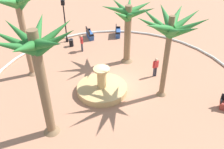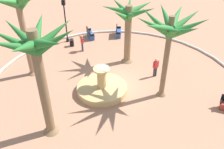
{
  "view_description": "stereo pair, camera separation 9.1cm",
  "coord_description": "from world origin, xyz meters",
  "px_view_note": "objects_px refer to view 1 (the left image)",
  "views": [
    {
      "loc": [
        0.54,
        14.7,
        10.69
      ],
      "look_at": [
        0.31,
        0.3,
        1.0
      ],
      "focal_mm": 38.62,
      "sensor_mm": 36.0,
      "label": 1
    },
    {
      "loc": [
        0.44,
        14.7,
        10.69
      ],
      "look_at": [
        0.31,
        0.3,
        1.0
      ],
      "focal_mm": 38.62,
      "sensor_mm": 36.0,
      "label": 2
    }
  ],
  "objects_px": {
    "bench_north": "(118,33)",
    "palm_tree_mid_plaza": "(128,20)",
    "palm_tree_by_curb": "(170,30)",
    "fountain": "(102,88)",
    "lamppost": "(65,17)",
    "palm_tree_far_side": "(19,9)",
    "bench_west": "(90,35)",
    "palm_tree_near_fountain": "(37,58)",
    "trash_bin": "(71,42)",
    "person_cyclist_helmet": "(82,42)",
    "person_cyclist_photo": "(155,66)"
  },
  "relations": [
    {
      "from": "palm_tree_near_fountain",
      "to": "trash_bin",
      "type": "xyz_separation_m",
      "value": [
        0.18,
        -10.92,
        -4.61
      ]
    },
    {
      "from": "palm_tree_by_curb",
      "to": "palm_tree_mid_plaza",
      "type": "height_order",
      "value": "palm_tree_by_curb"
    },
    {
      "from": "fountain",
      "to": "palm_tree_near_fountain",
      "type": "distance_m",
      "value": 6.69
    },
    {
      "from": "palm_tree_mid_plaza",
      "to": "person_cyclist_photo",
      "type": "xyz_separation_m",
      "value": [
        -2.05,
        2.34,
        -2.83
      ]
    },
    {
      "from": "bench_north",
      "to": "lamppost",
      "type": "bearing_deg",
      "value": 14.45
    },
    {
      "from": "palm_tree_near_fountain",
      "to": "palm_tree_far_side",
      "type": "xyz_separation_m",
      "value": [
        2.68,
        -6.13,
        0.28
      ]
    },
    {
      "from": "bench_west",
      "to": "trash_bin",
      "type": "relative_size",
      "value": 2.3
    },
    {
      "from": "palm_tree_mid_plaza",
      "to": "person_cyclist_photo",
      "type": "height_order",
      "value": "palm_tree_mid_plaza"
    },
    {
      "from": "bench_west",
      "to": "person_cyclist_helmet",
      "type": "distance_m",
      "value": 2.91
    },
    {
      "from": "palm_tree_far_side",
      "to": "lamppost",
      "type": "height_order",
      "value": "palm_tree_far_side"
    },
    {
      "from": "palm_tree_near_fountain",
      "to": "lamppost",
      "type": "bearing_deg",
      "value": -86.45
    },
    {
      "from": "bench_north",
      "to": "palm_tree_mid_plaza",
      "type": "bearing_deg",
      "value": 96.27
    },
    {
      "from": "fountain",
      "to": "person_cyclist_photo",
      "type": "bearing_deg",
      "value": -154.97
    },
    {
      "from": "bench_north",
      "to": "bench_west",
      "type": "bearing_deg",
      "value": 9.92
    },
    {
      "from": "fountain",
      "to": "lamppost",
      "type": "relative_size",
      "value": 0.83
    },
    {
      "from": "fountain",
      "to": "palm_tree_mid_plaza",
      "type": "height_order",
      "value": "palm_tree_mid_plaza"
    },
    {
      "from": "bench_west",
      "to": "trash_bin",
      "type": "bearing_deg",
      "value": 47.51
    },
    {
      "from": "bench_west",
      "to": "fountain",
      "type": "bearing_deg",
      "value": 99.01
    },
    {
      "from": "lamppost",
      "to": "person_cyclist_helmet",
      "type": "height_order",
      "value": "lamppost"
    },
    {
      "from": "trash_bin",
      "to": "person_cyclist_helmet",
      "type": "height_order",
      "value": "person_cyclist_helmet"
    },
    {
      "from": "palm_tree_near_fountain",
      "to": "fountain",
      "type": "bearing_deg",
      "value": -127.63
    },
    {
      "from": "trash_bin",
      "to": "person_cyclist_helmet",
      "type": "xyz_separation_m",
      "value": [
        -1.12,
        0.99,
        0.51
      ]
    },
    {
      "from": "palm_tree_mid_plaza",
      "to": "bench_west",
      "type": "relative_size",
      "value": 3.08
    },
    {
      "from": "person_cyclist_helmet",
      "to": "person_cyclist_photo",
      "type": "distance_m",
      "value": 7.39
    },
    {
      "from": "fountain",
      "to": "palm_tree_near_fountain",
      "type": "xyz_separation_m",
      "value": [
        2.9,
        3.76,
        4.71
      ]
    },
    {
      "from": "bench_north",
      "to": "person_cyclist_photo",
      "type": "distance_m",
      "value": 8.03
    },
    {
      "from": "trash_bin",
      "to": "bench_west",
      "type": "bearing_deg",
      "value": -132.49
    },
    {
      "from": "bench_west",
      "to": "lamppost",
      "type": "xyz_separation_m",
      "value": [
        2.22,
        0.81,
        2.16
      ]
    },
    {
      "from": "bench_west",
      "to": "bench_north",
      "type": "xyz_separation_m",
      "value": [
        -2.88,
        -0.5,
        0.0
      ]
    },
    {
      "from": "palm_tree_near_fountain",
      "to": "palm_tree_mid_plaza",
      "type": "distance_m",
      "value": 9.49
    },
    {
      "from": "palm_tree_mid_plaza",
      "to": "person_cyclist_helmet",
      "type": "bearing_deg",
      "value": -25.62
    },
    {
      "from": "palm_tree_near_fountain",
      "to": "bench_west",
      "type": "height_order",
      "value": "palm_tree_near_fountain"
    },
    {
      "from": "palm_tree_near_fountain",
      "to": "trash_bin",
      "type": "bearing_deg",
      "value": -89.06
    },
    {
      "from": "fountain",
      "to": "lamppost",
      "type": "distance_m",
      "value": 9.2
    },
    {
      "from": "fountain",
      "to": "bench_north",
      "type": "height_order",
      "value": "fountain"
    },
    {
      "from": "fountain",
      "to": "lamppost",
      "type": "bearing_deg",
      "value": -65.96
    },
    {
      "from": "palm_tree_far_side",
      "to": "trash_bin",
      "type": "relative_size",
      "value": 9.2
    },
    {
      "from": "palm_tree_by_curb",
      "to": "bench_west",
      "type": "height_order",
      "value": "palm_tree_by_curb"
    },
    {
      "from": "palm_tree_far_side",
      "to": "lamppost",
      "type": "bearing_deg",
      "value": -108.55
    },
    {
      "from": "palm_tree_far_side",
      "to": "person_cyclist_helmet",
      "type": "distance_m",
      "value": 6.84
    },
    {
      "from": "palm_tree_mid_plaza",
      "to": "person_cyclist_helmet",
      "type": "relative_size",
      "value": 3.22
    },
    {
      "from": "fountain",
      "to": "palm_tree_near_fountain",
      "type": "bearing_deg",
      "value": 52.37
    },
    {
      "from": "trash_bin",
      "to": "fountain",
      "type": "bearing_deg",
      "value": 113.29
    },
    {
      "from": "palm_tree_mid_plaza",
      "to": "lamppost",
      "type": "bearing_deg",
      "value": -34.58
    },
    {
      "from": "lamppost",
      "to": "bench_north",
      "type": "bearing_deg",
      "value": -165.55
    },
    {
      "from": "person_cyclist_photo",
      "to": "palm_tree_by_curb",
      "type": "bearing_deg",
      "value": 92.85
    },
    {
      "from": "palm_tree_by_curb",
      "to": "palm_tree_mid_plaza",
      "type": "xyz_separation_m",
      "value": [
        2.17,
        -4.62,
        -1.16
      ]
    },
    {
      "from": "fountain",
      "to": "lamppost",
      "type": "xyz_separation_m",
      "value": [
        3.64,
        -8.16,
        2.21
      ]
    },
    {
      "from": "palm_tree_by_curb",
      "to": "palm_tree_far_side",
      "type": "distance_m",
      "value": 10.16
    },
    {
      "from": "bench_west",
      "to": "lamppost",
      "type": "distance_m",
      "value": 3.2
    }
  ]
}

